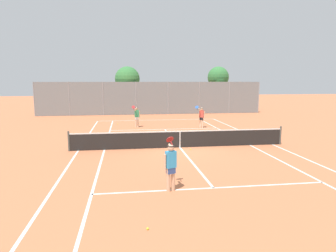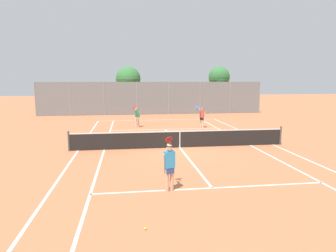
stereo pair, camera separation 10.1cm
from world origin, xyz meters
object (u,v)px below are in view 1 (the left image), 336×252
object	(u,v)px
tree_behind_left	(127,80)
loose_tennis_ball_1	(191,149)
loose_tennis_ball_0	(148,229)
player_far_right	(201,116)
loose_tennis_ball_2	(118,124)
tennis_net	(180,139)
player_near_side	(171,164)
tree_behind_right	(218,78)
player_far_left	(137,116)

from	to	relation	value
tree_behind_left	loose_tennis_ball_1	bearing A→B (deg)	-80.52
loose_tennis_ball_1	loose_tennis_ball_0	bearing A→B (deg)	-109.42
player_far_right	loose_tennis_ball_2	xyz separation A→B (m)	(-6.60, 2.84, -0.89)
tennis_net	player_far_right	xyz separation A→B (m)	(2.97, 6.75, 0.42)
loose_tennis_ball_0	loose_tennis_ball_2	distance (m)	18.64
player_near_side	loose_tennis_ball_0	size ratio (longest dim) A/B	26.88
tennis_net	player_far_right	distance (m)	7.39
loose_tennis_ball_1	tennis_net	bearing A→B (deg)	124.66
player_far_right	loose_tennis_ball_1	size ratio (longest dim) A/B	26.88
player_near_side	loose_tennis_ball_1	distance (m)	6.18
loose_tennis_ball_2	player_near_side	bearing A→B (deg)	-82.48
loose_tennis_ball_0	tree_behind_right	size ratio (longest dim) A/B	0.01
player_near_side	tree_behind_left	world-z (taller)	tree_behind_left
player_near_side	tree_behind_right	bearing A→B (deg)	69.28
player_far_right	tree_behind_left	distance (m)	13.19
loose_tennis_ball_0	loose_tennis_ball_1	bearing A→B (deg)	70.58
tennis_net	loose_tennis_ball_0	xyz separation A→B (m)	(-2.49, -9.02, -0.48)
loose_tennis_ball_1	loose_tennis_ball_2	world-z (taller)	same
player_far_left	tree_behind_left	xyz separation A→B (m)	(-0.64, 10.57, 2.87)
player_far_left	loose_tennis_ball_2	xyz separation A→B (m)	(-1.56, 1.86, -0.89)
tennis_net	loose_tennis_ball_1	bearing A→B (deg)	-55.34
tennis_net	player_near_side	xyz separation A→B (m)	(-1.51, -6.45, 0.42)
loose_tennis_ball_0	player_near_side	bearing A→B (deg)	69.22
player_near_side	loose_tennis_ball_0	xyz separation A→B (m)	(-0.97, -2.57, -0.89)
player_far_left	loose_tennis_ball_1	xyz separation A→B (m)	(2.53, -8.39, -0.89)
player_near_side	player_far_right	size ratio (longest dim) A/B	1.00
tennis_net	loose_tennis_ball_1	world-z (taller)	tennis_net
tennis_net	loose_tennis_ball_2	size ratio (longest dim) A/B	181.82
loose_tennis_ball_1	loose_tennis_ball_2	xyz separation A→B (m)	(-4.09, 10.25, 0.00)
loose_tennis_ball_2	loose_tennis_ball_1	bearing A→B (deg)	-68.25
loose_tennis_ball_1	player_far_right	bearing A→B (deg)	71.29
player_far_right	loose_tennis_ball_2	distance (m)	7.24
player_near_side	tennis_net	bearing A→B (deg)	76.80
player_far_left	loose_tennis_ball_2	size ratio (longest dim) A/B	26.88
player_far_left	loose_tennis_ball_0	size ratio (longest dim) A/B	26.88
tennis_net	tree_behind_left	size ratio (longest dim) A/B	2.28
player_near_side	tree_behind_left	distance (m)	24.95
tennis_net	loose_tennis_ball_0	size ratio (longest dim) A/B	181.82
player_far_left	loose_tennis_ball_0	bearing A→B (deg)	-91.43
player_far_right	tree_behind_left	xyz separation A→B (m)	(-5.68, 11.55, 2.87)
player_far_right	tree_behind_left	size ratio (longest dim) A/B	0.34
loose_tennis_ball_1	tree_behind_right	world-z (taller)	tree_behind_right
player_far_right	loose_tennis_ball_0	bearing A→B (deg)	-109.09
player_near_side	tree_behind_left	size ratio (longest dim) A/B	0.34
tennis_net	loose_tennis_ball_2	distance (m)	10.26
player_far_left	tree_behind_right	xyz separation A→B (m)	(10.60, 12.38, 3.06)
loose_tennis_ball_1	loose_tennis_ball_2	size ratio (longest dim) A/B	1.00
tree_behind_right	loose_tennis_ball_2	bearing A→B (deg)	-139.13
player_far_left	tree_behind_left	world-z (taller)	tree_behind_left
tree_behind_left	player_near_side	bearing A→B (deg)	-87.23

